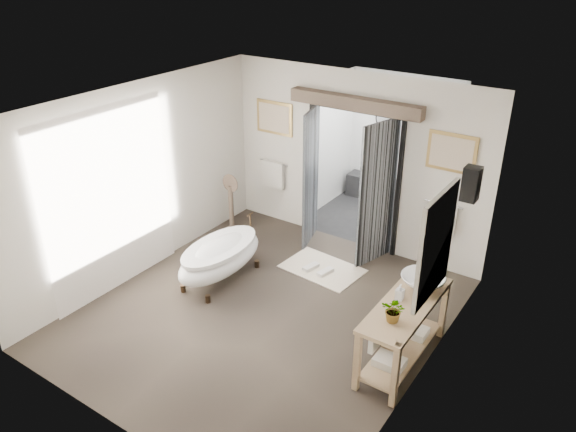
{
  "coord_description": "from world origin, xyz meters",
  "views": [
    {
      "loc": [
        3.86,
        -5.1,
        4.65
      ],
      "look_at": [
        0.0,
        0.6,
        1.25
      ],
      "focal_mm": 35.0,
      "sensor_mm": 36.0,
      "label": 1
    }
  ],
  "objects_px": {
    "rug": "(322,269)",
    "basin": "(423,282)",
    "clawfoot_tub": "(220,257)",
    "vanity": "(402,327)"
  },
  "relations": [
    {
      "from": "rug",
      "to": "clawfoot_tub",
      "type": "bearing_deg",
      "value": -135.56
    },
    {
      "from": "clawfoot_tub",
      "to": "vanity",
      "type": "distance_m",
      "value": 3.01
    },
    {
      "from": "clawfoot_tub",
      "to": "vanity",
      "type": "relative_size",
      "value": 1.03
    },
    {
      "from": "clawfoot_tub",
      "to": "basin",
      "type": "relative_size",
      "value": 3.04
    },
    {
      "from": "vanity",
      "to": "basin",
      "type": "relative_size",
      "value": 2.97
    },
    {
      "from": "clawfoot_tub",
      "to": "vanity",
      "type": "xyz_separation_m",
      "value": [
        3.0,
        -0.2,
        0.11
      ]
    },
    {
      "from": "clawfoot_tub",
      "to": "rug",
      "type": "distance_m",
      "value": 1.63
    },
    {
      "from": "clawfoot_tub",
      "to": "rug",
      "type": "height_order",
      "value": "clawfoot_tub"
    },
    {
      "from": "clawfoot_tub",
      "to": "basin",
      "type": "distance_m",
      "value": 3.11
    },
    {
      "from": "rug",
      "to": "basin",
      "type": "distance_m",
      "value": 2.33
    }
  ]
}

